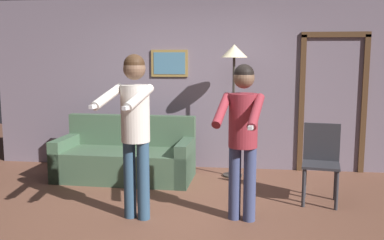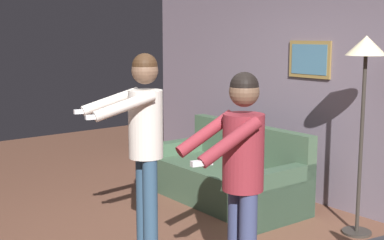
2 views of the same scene
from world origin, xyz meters
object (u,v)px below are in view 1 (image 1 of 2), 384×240
person_standing_left (134,120)px  dining_chair_distant (321,158)px  couch (126,159)px  person_standing_right (243,128)px  torchiere_lamp (234,64)px

person_standing_left → dining_chair_distant: (2.04, 0.83, -0.54)m
person_standing_left → couch: bearing=109.5°
couch → person_standing_right: 2.28m
dining_chair_distant → person_standing_right: bearing=-141.7°
torchiere_lamp → person_standing_right: torchiere_lamp is taller
couch → person_standing_right: bearing=-40.5°
couch → dining_chair_distant: bearing=-14.7°
couch → person_standing_left: bearing=-70.5°
person_standing_right → couch: bearing=139.5°
couch → dining_chair_distant: 2.67m
person_standing_right → dining_chair_distant: 1.27m
person_standing_left → person_standing_right: bearing=4.8°
couch → person_standing_left: size_ratio=1.10×
person_standing_left → dining_chair_distant: size_ratio=1.88×
torchiere_lamp → dining_chair_distant: torchiere_lamp is taller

